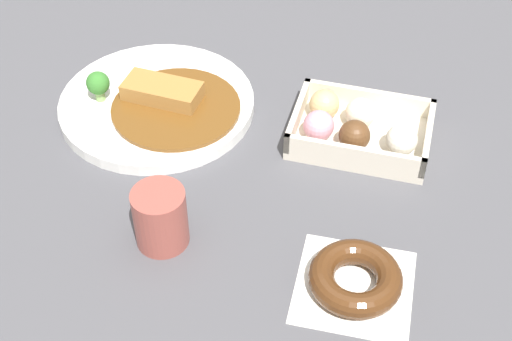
# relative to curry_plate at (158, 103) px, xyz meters

# --- Properties ---
(ground_plane) EXTENTS (1.60, 1.60, 0.00)m
(ground_plane) POSITION_rel_curry_plate_xyz_m (0.11, -0.07, -0.01)
(ground_plane) COLOR #4C4C51
(curry_plate) EXTENTS (0.29, 0.29, 0.07)m
(curry_plate) POSITION_rel_curry_plate_xyz_m (0.00, 0.00, 0.00)
(curry_plate) COLOR white
(curry_plate) RESTS_ON ground_plane
(donut_box) EXTENTS (0.19, 0.14, 0.06)m
(donut_box) POSITION_rel_curry_plate_xyz_m (0.29, 0.01, 0.01)
(donut_box) COLOR beige
(donut_box) RESTS_ON ground_plane
(chocolate_ring_donut) EXTENTS (0.14, 0.14, 0.03)m
(chocolate_ring_donut) POSITION_rel_curry_plate_xyz_m (0.34, -0.25, 0.00)
(chocolate_ring_donut) COLOR white
(chocolate_ring_donut) RESTS_ON ground_plane
(coffee_mug) EXTENTS (0.07, 0.07, 0.08)m
(coffee_mug) POSITION_rel_curry_plate_xyz_m (0.10, -0.24, 0.03)
(coffee_mug) COLOR #9E4C42
(coffee_mug) RESTS_ON ground_plane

